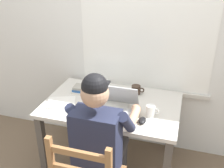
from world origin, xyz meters
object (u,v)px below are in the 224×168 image
object	(u,v)px
computer_mouse	(142,120)
book_stack_main	(83,90)
coffee_mug_white	(151,111)
laptop	(116,107)
desk	(112,112)
seated_person	(101,136)
coffee_mug_dark	(136,90)

from	to	relation	value
computer_mouse	book_stack_main	size ratio (longest dim) A/B	0.50
coffee_mug_white	book_stack_main	size ratio (longest dim) A/B	0.57
laptop	book_stack_main	distance (m)	0.48
desk	computer_mouse	bearing A→B (deg)	-34.59
coffee_mug_white	book_stack_main	bearing A→B (deg)	162.23
desk	book_stack_main	distance (m)	0.38
seated_person	laptop	world-z (taller)	seated_person
computer_mouse	book_stack_main	bearing A→B (deg)	152.52
desk	laptop	distance (m)	0.21
seated_person	laptop	xyz separation A→B (m)	(0.03, 0.33, 0.07)
laptop	computer_mouse	distance (m)	0.26
coffee_mug_dark	book_stack_main	distance (m)	0.52
desk	seated_person	size ratio (longest dim) A/B	0.97
desk	laptop	world-z (taller)	laptop
laptop	book_stack_main	bearing A→B (deg)	148.88
seated_person	laptop	distance (m)	0.34
coffee_mug_white	coffee_mug_dark	distance (m)	0.40
laptop	coffee_mug_dark	xyz separation A→B (m)	(0.09, 0.37, -0.01)
seated_person	coffee_mug_dark	size ratio (longest dim) A/B	10.06
book_stack_main	laptop	bearing A→B (deg)	-31.12
seated_person	coffee_mug_dark	world-z (taller)	seated_person
desk	coffee_mug_dark	world-z (taller)	coffee_mug_dark
laptop	computer_mouse	xyz separation A→B (m)	(0.24, -0.09, -0.03)
desk	coffee_mug_white	bearing A→B (deg)	-16.10
seated_person	coffee_mug_dark	xyz separation A→B (m)	(0.12, 0.71, 0.07)
seated_person	computer_mouse	world-z (taller)	seated_person
seated_person	coffee_mug_white	size ratio (longest dim) A/B	11.13
coffee_mug_dark	book_stack_main	size ratio (longest dim) A/B	0.63
book_stack_main	coffee_mug_white	bearing A→B (deg)	-17.77
laptop	coffee_mug_white	distance (m)	0.29
coffee_mug_white	computer_mouse	bearing A→B (deg)	-113.72
seated_person	laptop	bearing A→B (deg)	85.64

